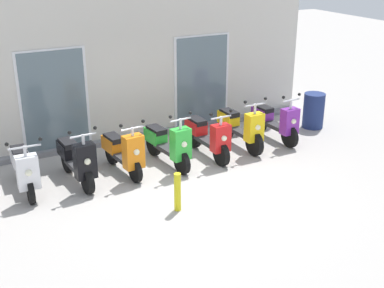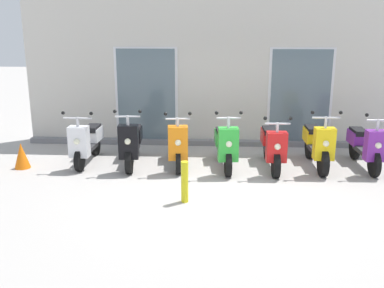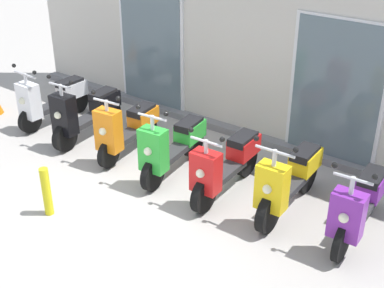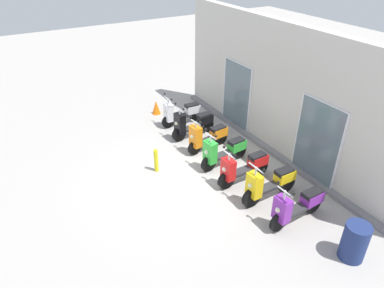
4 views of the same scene
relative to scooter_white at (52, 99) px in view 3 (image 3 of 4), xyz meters
name	(u,v)px [view 3 (image 3 of 4)]	position (x,y,z in m)	size (l,w,h in m)	color
ground_plane	(121,205)	(2.82, -1.26, -0.47)	(40.00, 40.00, 0.00)	#A8A39E
storefront_facade	(241,24)	(2.82, 1.77, 1.41)	(9.30, 0.50, 3.89)	beige
scooter_white	(52,99)	(0.00, 0.00, 0.00)	(0.63, 1.54, 1.20)	black
scooter_black	(85,113)	(0.96, -0.09, 0.01)	(0.55, 1.61, 1.26)	black
scooter_orange	(126,128)	(1.90, -0.10, 0.01)	(0.54, 1.50, 1.23)	black
scooter_green	(173,145)	(2.87, -0.14, 0.00)	(0.54, 1.64, 1.27)	black
scooter_red	(226,164)	(3.81, -0.13, -0.01)	(0.54, 1.66, 1.18)	black
scooter_yellow	(289,180)	(4.73, -0.01, 0.01)	(0.59, 1.69, 1.28)	black
scooter_purple	(359,204)	(5.69, -0.01, 0.01)	(0.52, 1.65, 1.24)	black
curb_bollard	(47,192)	(2.18, -1.97, -0.12)	(0.12, 0.12, 0.70)	yellow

